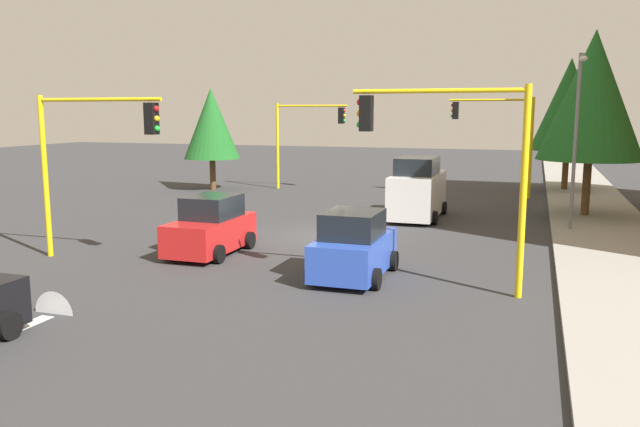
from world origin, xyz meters
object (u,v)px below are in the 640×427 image
traffic_signal_near_left (452,147)px  tree_roadside_far (569,105)px  tree_opposite_side (211,124)px  traffic_signal_far_left (497,127)px  traffic_signal_near_right (91,144)px  car_blue (354,247)px  traffic_signal_far_right (306,129)px  delivery_van_white (418,190)px  street_lamp_curbside (577,123)px  tree_roadside_mid (592,96)px  car_red (211,228)px

traffic_signal_near_left → tree_roadside_far: (-24.00, 3.84, 1.29)m
tree_roadside_far → tree_opposite_side: bearing=-73.7°
traffic_signal_far_left → traffic_signal_near_right: 22.98m
traffic_signal_near_right → car_blue: bearing=93.9°
traffic_signal_far_right → delivery_van_white: bearing=44.8°
street_lamp_curbside → tree_roadside_mid: size_ratio=0.84×
traffic_signal_near_left → delivery_van_white: bearing=-166.0°
traffic_signal_near_left → car_red: 9.00m
traffic_signal_far_left → traffic_signal_near_right: (20.00, -11.32, -0.17)m
traffic_signal_far_right → traffic_signal_far_left: size_ratio=0.95×
traffic_signal_near_left → traffic_signal_far_right: bearing=-150.5°
traffic_signal_near_left → tree_roadside_far: 24.34m
traffic_signal_far_left → delivery_van_white: bearing=-18.7°
car_blue → traffic_signal_far_right: bearing=-156.3°
tree_opposite_side → car_red: 18.30m
car_blue → car_red: 5.65m
traffic_signal_far_left → tree_roadside_mid: tree_roadside_mid is taller
traffic_signal_far_right → car_red: size_ratio=1.40×
traffic_signal_far_right → delivery_van_white: 12.22m
delivery_van_white → car_red: (9.43, -5.36, -0.39)m
tree_roadside_far → street_lamp_curbside: bearing=-1.2°
traffic_signal_near_left → tree_roadside_mid: (-14.00, 4.34, 1.59)m
traffic_signal_near_left → traffic_signal_far_left: size_ratio=0.98×
tree_opposite_side → tree_roadside_far: size_ratio=0.78×
tree_roadside_mid → car_red: tree_roadside_mid is taller
traffic_signal_far_left → tree_roadside_mid: bearing=35.8°
car_red → tree_roadside_far: bearing=151.2°
tree_roadside_mid → tree_roadside_far: tree_roadside_mid is taller
tree_opposite_side → tree_roadside_mid: bearing=79.2°
tree_roadside_mid → tree_roadside_far: 10.02m
traffic_signal_far_left → traffic_signal_far_right: bearing=-90.0°
traffic_signal_far_left → car_blue: traffic_signal_far_left is taller
traffic_signal_far_right → car_red: (17.93, 3.06, -2.85)m
traffic_signal_near_left → tree_opposite_side: (-18.00, -16.66, 0.15)m
traffic_signal_far_left → tree_roadside_mid: 7.55m
tree_opposite_side → tree_roadside_mid: (4.00, 21.00, 1.44)m
street_lamp_curbside → traffic_signal_near_right: bearing=-57.1°
traffic_signal_far_left → tree_opposite_side: (2.00, -16.68, 0.10)m
tree_roadside_mid → car_blue: (13.43, -7.12, -4.58)m
traffic_signal_near_right → delivery_van_white: size_ratio=1.11×
traffic_signal_near_right → tree_opposite_side: bearing=-163.4°
tree_opposite_side → traffic_signal_far_right: bearing=110.4°
traffic_signal_far_left → tree_roadside_far: bearing=136.3°
traffic_signal_near_right → street_lamp_curbside: street_lamp_curbside is taller
traffic_signal_near_right → tree_roadside_mid: tree_roadside_mid is taller
tree_roadside_far → car_blue: 24.72m
car_blue → car_red: size_ratio=0.97×
traffic_signal_near_right → car_red: (-2.07, 3.07, -2.88)m
tree_roadside_far → tree_roadside_mid: bearing=2.9°
tree_opposite_side → car_blue: bearing=38.5°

